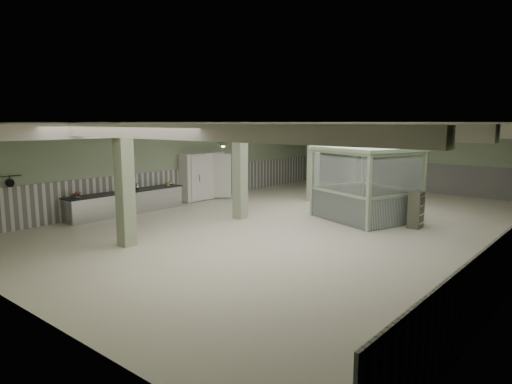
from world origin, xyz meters
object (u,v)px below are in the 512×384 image
Objects in this scene: walkin_cooler at (203,177)px; filing_cabinet at (416,210)px; prep_counter at (126,202)px; guard_booth at (366,171)px.

walkin_cooler is 9.82m from filing_cabinet.
filing_cabinet is (9.78, 0.72, -0.45)m from walkin_cooler.
walkin_cooler is (-0.08, 4.25, 0.62)m from prep_counter.
prep_counter is 10.90m from filing_cabinet.
walkin_cooler is at bearing -178.94° from filing_cabinet.
guard_booth is 2.32m from filing_cabinet.
walkin_cooler is 7.88m from guard_booth.
walkin_cooler reaches higher than prep_counter.
guard_booth is 3.29× the size of filing_cabinet.
filing_cabinet is at bearing 4.21° from walkin_cooler.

